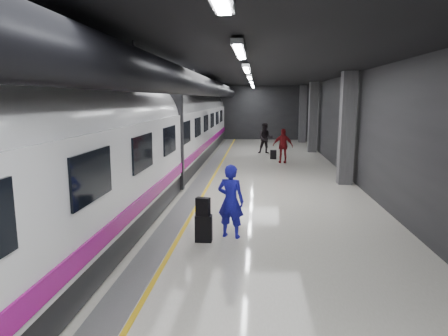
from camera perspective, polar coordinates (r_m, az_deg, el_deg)
name	(u,v)px	position (r m, az deg, el deg)	size (l,w,h in m)	color
ground	(230,193)	(14.80, 0.87, -3.55)	(40.00, 40.00, 0.00)	silver
platform_hall	(225,96)	(15.37, 0.07, 10.26)	(10.02, 40.02, 4.51)	black
train	(142,136)	(15.03, -11.59, 4.46)	(3.05, 38.00, 4.05)	black
traveler_main	(231,201)	(9.92, 0.97, -4.75)	(0.68, 0.44, 1.85)	#1C1AC3
suitcase_main	(204,228)	(9.79, -2.92, -8.61)	(0.40, 0.25, 0.66)	black
shoulder_bag	(203,207)	(9.62, -3.02, -5.53)	(0.33, 0.18, 0.44)	black
traveler_far_a	(265,138)	(25.44, 5.94, 4.25)	(0.94, 0.73, 1.94)	black
traveler_far_b	(283,146)	(21.89, 8.39, 3.17)	(1.08, 0.45, 1.85)	maroon
suitcase_far	(273,155)	(23.16, 7.06, 1.92)	(0.36, 0.23, 0.53)	black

